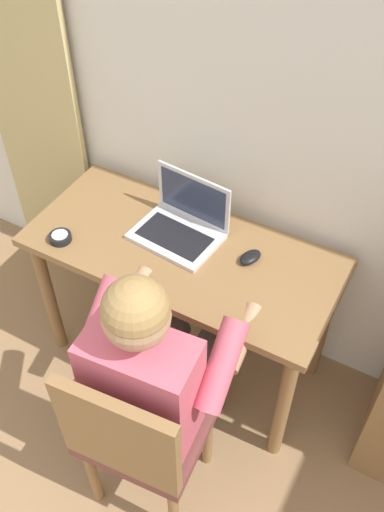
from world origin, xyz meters
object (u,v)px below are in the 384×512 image
at_px(chair, 138,435).
at_px(computer_mouse, 250,257).
at_px(person_seated, 160,364).
at_px(desk_clock, 60,237).
at_px(laptop, 182,223).
at_px(desk, 182,269).

relative_size(chair, computer_mouse, 8.94).
bearing_deg(person_seated, desk_clock, 156.15).
bearing_deg(computer_mouse, person_seated, -78.61).
relative_size(chair, person_seated, 0.74).
xyz_separation_m(person_seated, computer_mouse, (0.08, 0.54, 0.07)).
bearing_deg(desk_clock, chair, -35.64).
height_order(person_seated, desk_clock, person_seated).
height_order(person_seated, laptop, person_seated).
distance_m(laptop, computer_mouse, 0.31).
height_order(chair, computer_mouse, chair).
height_order(chair, laptop, laptop).
bearing_deg(desk, laptop, 119.38).
bearing_deg(laptop, person_seated, -67.82).
bearing_deg(person_seated, computer_mouse, 81.32).
bearing_deg(desk, chair, -73.58).
bearing_deg(chair, desk_clock, 144.36).
xyz_separation_m(desk, computer_mouse, (0.26, 0.07, 0.13)).
height_order(computer_mouse, desk_clock, computer_mouse).
height_order(desk, chair, chair).
xyz_separation_m(laptop, desk_clock, (-0.40, -0.27, -0.04)).
distance_m(chair, person_seated, 0.26).
bearing_deg(chair, computer_mouse, 84.58).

